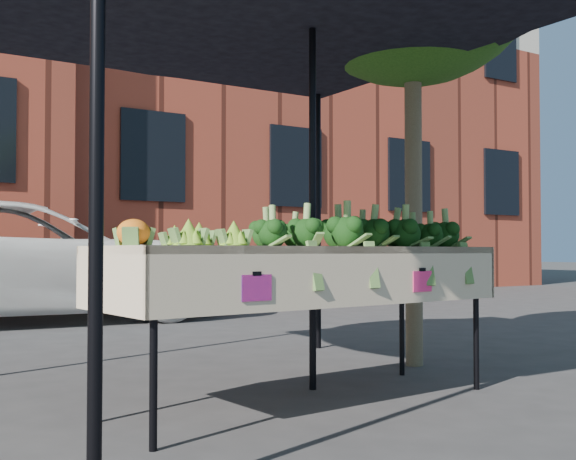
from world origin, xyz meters
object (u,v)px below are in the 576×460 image
object	(u,v)px
vehicle	(25,109)
street_tree	(413,118)
table	(307,325)
canopy	(259,171)

from	to	relation	value
vehicle	street_tree	size ratio (longest dim) A/B	1.40
table	street_tree	distance (m)	2.16
canopy	vehicle	distance (m)	5.55
street_tree	canopy	bearing A→B (deg)	-169.89
table	street_tree	xyz separation A→B (m)	(1.45, 0.68, 1.45)
table	canopy	bearing A→B (deg)	101.38
table	canopy	world-z (taller)	canopy
table	canopy	distance (m)	1.01
canopy	table	bearing A→B (deg)	-78.62
table	vehicle	world-z (taller)	vehicle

